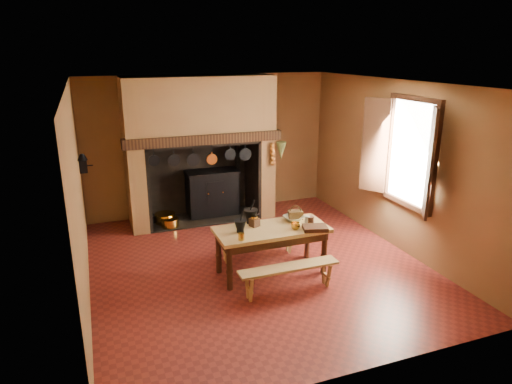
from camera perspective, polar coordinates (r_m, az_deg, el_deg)
floor at (r=7.33m, az=0.04°, el=-8.99°), size 5.50×5.50×0.00m
ceiling at (r=6.58m, az=0.04°, el=13.42°), size 5.50×5.50×0.00m
back_wall at (r=9.38m, az=-5.87°, el=5.88°), size 5.00×0.02×2.80m
wall_left at (r=6.43m, az=-21.34°, el=-0.62°), size 0.02×5.50×2.80m
wall_right at (r=8.01m, az=17.06°, el=3.23°), size 0.02×5.50×2.80m
wall_front at (r=4.50m, az=12.47°, el=-7.39°), size 5.00×0.02×2.80m
chimney_breast at (r=8.81m, az=-7.12°, el=7.83°), size 2.95×0.96×2.80m
iron_range at (r=9.31m, az=-5.47°, el=-0.01°), size 1.12×0.55×1.60m
hearth_pans at (r=9.03m, az=-11.21°, el=-3.44°), size 0.51×0.62×0.20m
hanging_pans at (r=8.41m, az=-6.46°, el=4.26°), size 1.92×0.29×0.27m
onion_string at (r=8.81m, az=2.08°, el=4.75°), size 0.12×0.10×0.46m
herb_bunch at (r=8.87m, az=3.16°, el=5.15°), size 0.20×0.20×0.35m
window at (r=7.55m, az=18.16°, el=4.63°), size 0.39×1.75×1.76m
wall_coffee_mill at (r=7.90m, az=-20.84°, el=3.52°), size 0.23×0.16×0.31m
work_table at (r=6.82m, az=1.95°, el=-5.41°), size 1.68×0.75×0.73m
bench_front at (r=6.42m, az=4.13°, el=-10.04°), size 1.44×0.25×0.41m
bench_back at (r=7.44m, az=0.26°, el=-6.16°), size 1.34×0.24×0.38m
mortar_large at (r=6.92m, az=-0.68°, el=-2.97°), size 0.22×0.22×0.37m
mortar_small at (r=6.59m, az=-1.98°, el=-4.20°), size 0.18×0.18×0.31m
coffee_grinder at (r=6.82m, az=-0.19°, el=-3.72°), size 0.19×0.16×0.19m
brass_mug_a at (r=6.35m, az=-1.84°, el=-5.59°), size 0.11×0.11×0.10m
brass_mug_b at (r=6.96m, az=-0.30°, el=-3.55°), size 0.08×0.08×0.08m
mixing_bowl at (r=7.07m, az=4.72°, el=-3.30°), size 0.35×0.35×0.08m
stoneware_crock at (r=6.90m, az=6.82°, el=-3.62°), size 0.12×0.12×0.14m
glass_jar at (r=6.90m, az=6.44°, el=-3.59°), size 0.10×0.10×0.14m
wicker_basket at (r=7.16m, az=4.95°, el=-2.77°), size 0.25×0.21×0.21m
wooden_tray at (r=6.75m, az=7.39°, el=-4.48°), size 0.41×0.34×0.06m
brass_cup at (r=6.73m, az=4.97°, el=-4.24°), size 0.16×0.16×0.11m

